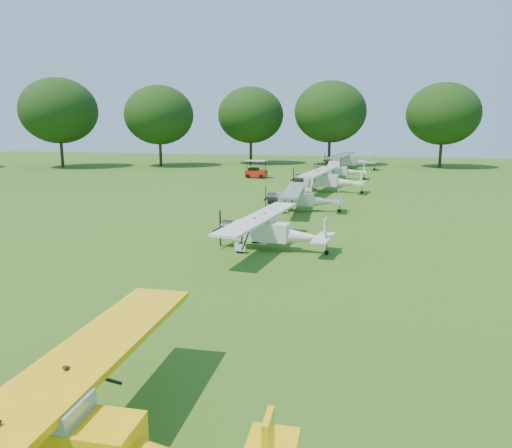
{
  "coord_description": "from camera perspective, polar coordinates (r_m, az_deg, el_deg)",
  "views": [
    {
      "loc": [
        6.03,
        -22.28,
        6.29
      ],
      "look_at": [
        0.05,
        1.36,
        1.4
      ],
      "focal_mm": 35.0,
      "sensor_mm": 36.0,
      "label": 1
    }
  ],
  "objects": [
    {
      "name": "golf_cart",
      "position": [
        59.71,
        -0.02,
        5.96
      ],
      "size": [
        2.57,
        1.73,
        2.08
      ],
      "rotation": [
        0.0,
        0.0,
        -0.09
      ],
      "color": "red",
      "rests_on": "ground"
    },
    {
      "name": "aircraft_7",
      "position": [
        72.43,
        10.5,
        7.25
      ],
      "size": [
        7.47,
        11.89,
        2.33
      ],
      "rotation": [
        0.0,
        0.0,
        -0.1
      ],
      "color": "silver",
      "rests_on": "ground"
    },
    {
      "name": "aircraft_5",
      "position": [
        47.66,
        7.97,
        5.18
      ],
      "size": [
        6.92,
        11.03,
        2.17
      ],
      "rotation": [
        0.0,
        0.0,
        -0.09
      ],
      "color": "silver",
      "rests_on": "ground"
    },
    {
      "name": "ground",
      "position": [
        23.92,
        -0.92,
        -3.9
      ],
      "size": [
        160.0,
        160.0,
        0.0
      ],
      "primitive_type": "plane",
      "color": "#205816",
      "rests_on": "ground"
    },
    {
      "name": "aircraft_3",
      "position": [
        25.2,
        1.56,
        -0.56
      ],
      "size": [
        5.99,
        9.54,
        1.87
      ],
      "rotation": [
        0.0,
        0.0,
        -0.1
      ],
      "color": "silver",
      "rests_on": "ground"
    },
    {
      "name": "aircraft_6",
      "position": [
        59.31,
        9.4,
        6.18
      ],
      "size": [
        6.11,
        9.74,
        1.91
      ],
      "rotation": [
        0.0,
        0.0,
        0.08
      ],
      "color": "silver",
      "rests_on": "ground"
    },
    {
      "name": "aircraft_4",
      "position": [
        36.67,
        5.15,
        3.07
      ],
      "size": [
        5.72,
        9.11,
        1.79
      ],
      "rotation": [
        0.0,
        0.0,
        0.09
      ],
      "color": "silver",
      "rests_on": "ground"
    },
    {
      "name": "aircraft_2",
      "position": [
        9.36,
        -20.24,
        -22.01
      ],
      "size": [
        6.8,
        10.82,
        2.13
      ],
      "rotation": [
        0.0,
        0.0,
        0.04
      ],
      "color": "yellow",
      "rests_on": "ground"
    },
    {
      "name": "tree_belt",
      "position": [
        22.65,
        8.22,
        15.63
      ],
      "size": [
        137.36,
        130.27,
        14.52
      ],
      "color": "#312213",
      "rests_on": "ground"
    }
  ]
}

